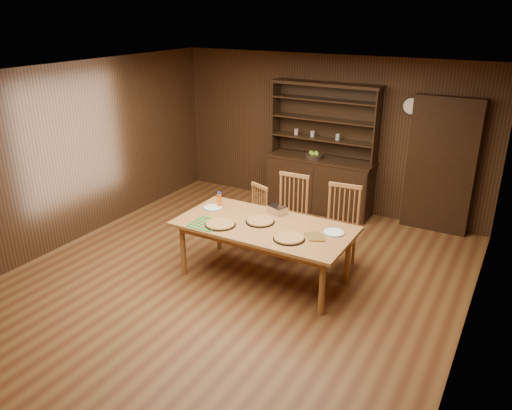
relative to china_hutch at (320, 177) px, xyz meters
The scene contains 20 objects.
floor 2.82m from the china_hutch, 89.99° to the right, with size 6.00×6.00×0.00m, color brown.
room_shell 2.92m from the china_hutch, 89.99° to the right, with size 6.00×6.00×6.00m.
china_hutch is the anchor object (origin of this frame).
doorway 1.96m from the china_hutch, ahead, with size 1.00×0.18×2.10m, color black.
wall_clock 1.89m from the china_hutch, ahead, with size 0.30×0.05×0.30m.
dining_table 2.55m from the china_hutch, 83.32° to the right, with size 2.23×1.11×0.75m.
chair_left 1.73m from the china_hutch, 100.34° to the right, with size 0.47×0.46×0.91m.
chair_center 1.68m from the china_hutch, 81.58° to the right, with size 0.49×0.47×1.14m.
chair_right 2.00m from the china_hutch, 59.27° to the right, with size 0.51×0.49×1.14m.
pizza_left 2.82m from the china_hutch, 93.61° to the right, with size 0.39×0.39×0.04m.
pizza_right 2.86m from the china_hutch, 74.72° to the right, with size 0.38×0.38×0.04m.
pizza_center 2.50m from the china_hutch, 85.06° to the right, with size 0.38×0.38×0.04m.
cooling_rack 2.90m from the china_hutch, 96.95° to the right, with size 0.35×0.35×0.02m, color green, non-canonical shape.
plate_left 2.46m from the china_hutch, 103.72° to the right, with size 0.26×0.26×0.02m.
plate_right 2.60m from the china_hutch, 63.71° to the right, with size 0.26×0.26×0.02m.
foil_dish 2.13m from the china_hutch, 82.85° to the right, with size 0.24×0.17×0.10m, color white.
juice_bottle 2.37m from the china_hutch, 103.19° to the right, with size 0.06×0.06×0.21m.
pot_holder_a 2.77m from the china_hutch, 68.20° to the right, with size 0.19×0.19×0.01m, color #A82413.
pot_holder_b 2.70m from the china_hutch, 68.87° to the right, with size 0.18×0.18×0.01m, color #A82413.
fruit_bowl 0.41m from the china_hutch, 146.46° to the right, with size 0.30×0.30×0.12m.
Camera 1 is at (3.03, -4.81, 3.31)m, focal length 35.00 mm.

